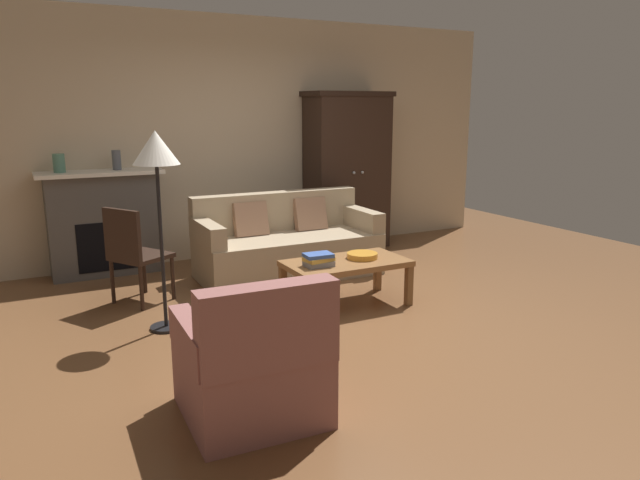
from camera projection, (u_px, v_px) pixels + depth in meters
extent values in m
plane|color=brown|center=(334.00, 316.00, 5.18)|extent=(9.60, 9.60, 0.00)
cube|color=beige|center=(232.00, 139.00, 7.07)|extent=(7.20, 0.10, 2.80)
cube|color=#4C4947|center=(104.00, 225.00, 6.35)|extent=(1.10, 0.36, 1.08)
cube|color=black|center=(108.00, 247.00, 6.23)|extent=(0.60, 0.01, 0.52)
cube|color=white|center=(100.00, 173.00, 6.21)|extent=(1.26, 0.48, 0.04)
cube|color=black|center=(347.00, 173.00, 7.52)|extent=(1.00, 0.52, 1.89)
cube|color=black|center=(348.00, 94.00, 7.30)|extent=(1.06, 0.55, 0.06)
sphere|color=#ADAFB5|center=(354.00, 173.00, 7.25)|extent=(0.04, 0.04, 0.04)
sphere|color=#ADAFB5|center=(362.00, 172.00, 7.30)|extent=(0.04, 0.04, 0.04)
cube|color=tan|center=(289.00, 256.00, 6.35)|extent=(1.91, 0.87, 0.44)
cube|color=tan|center=(276.00, 211.00, 6.56)|extent=(1.90, 0.21, 0.42)
cube|color=tan|center=(207.00, 233.00, 5.90)|extent=(0.17, 0.80, 0.22)
cube|color=tan|center=(360.00, 218.00, 6.67)|extent=(0.17, 0.80, 0.22)
cube|color=#9E755B|center=(250.00, 219.00, 6.29)|extent=(0.36, 0.19, 0.37)
cube|color=#9E755B|center=(310.00, 214.00, 6.60)|extent=(0.36, 0.19, 0.37)
cube|color=olive|center=(346.00, 263.00, 5.36)|extent=(1.10, 0.60, 0.05)
cube|color=brown|center=(308.00, 302.00, 4.95)|extent=(0.06, 0.06, 0.37)
cube|color=brown|center=(409.00, 286.00, 5.41)|extent=(0.06, 0.06, 0.37)
cube|color=brown|center=(283.00, 286.00, 5.40)|extent=(0.06, 0.06, 0.37)
cube|color=brown|center=(378.00, 272.00, 5.86)|extent=(0.06, 0.06, 0.37)
cylinder|color=orange|center=(362.00, 256.00, 5.44)|extent=(0.28, 0.28, 0.05)
cube|color=gray|center=(319.00, 264.00, 5.17)|extent=(0.24, 0.17, 0.05)
cube|color=gold|center=(319.00, 259.00, 5.16)|extent=(0.26, 0.19, 0.04)
cube|color=#38569E|center=(318.00, 255.00, 5.15)|extent=(0.25, 0.18, 0.03)
cylinder|color=slate|center=(59.00, 163.00, 6.01)|extent=(0.12, 0.12, 0.19)
cylinder|color=#565B66|center=(117.00, 160.00, 6.26)|extent=(0.09, 0.09, 0.21)
cube|color=#935B56|center=(251.00, 381.00, 3.49)|extent=(0.79, 0.79, 0.42)
cube|color=#935B56|center=(268.00, 327.00, 3.12)|extent=(0.77, 0.19, 0.46)
cube|color=#935B56|center=(302.00, 322.00, 3.55)|extent=(0.15, 0.70, 0.20)
cube|color=#935B56|center=(193.00, 340.00, 3.28)|extent=(0.15, 0.70, 0.20)
cube|color=black|center=(141.00, 256.00, 5.46)|extent=(0.60, 0.60, 0.04)
cylinder|color=black|center=(173.00, 278.00, 5.58)|extent=(0.04, 0.04, 0.41)
cylinder|color=black|center=(144.00, 272.00, 5.77)|extent=(0.04, 0.04, 0.41)
cylinder|color=black|center=(141.00, 288.00, 5.26)|extent=(0.04, 0.04, 0.41)
cylinder|color=black|center=(113.00, 282.00, 5.45)|extent=(0.04, 0.04, 0.41)
cube|color=black|center=(122.00, 234.00, 5.24)|extent=(0.26, 0.40, 0.45)
cylinder|color=black|center=(166.00, 327.00, 4.87)|extent=(0.26, 0.26, 0.02)
cylinder|color=black|center=(162.00, 248.00, 4.73)|extent=(0.03, 0.03, 1.36)
cone|color=white|center=(156.00, 148.00, 4.55)|extent=(0.36, 0.36, 0.26)
ellipsoid|color=beige|center=(262.00, 313.00, 4.51)|extent=(0.43, 0.41, 0.22)
sphere|color=beige|center=(276.00, 296.00, 4.71)|extent=(0.15, 0.15, 0.15)
cylinder|color=beige|center=(263.00, 329.00, 4.68)|extent=(0.06, 0.06, 0.14)
cylinder|color=beige|center=(276.00, 331.00, 4.64)|extent=(0.06, 0.06, 0.14)
cylinder|color=beige|center=(249.00, 340.00, 4.46)|extent=(0.06, 0.06, 0.14)
cylinder|color=beige|center=(262.00, 342.00, 4.42)|extent=(0.06, 0.06, 0.14)
sphere|color=beige|center=(247.00, 320.00, 4.30)|extent=(0.06, 0.06, 0.06)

